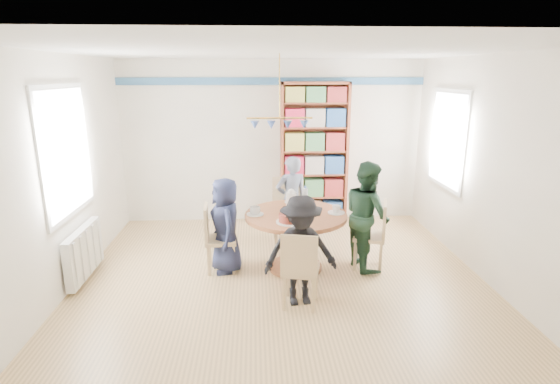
{
  "coord_description": "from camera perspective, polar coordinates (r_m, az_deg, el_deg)",
  "views": [
    {
      "loc": [
        -0.31,
        -4.81,
        2.47
      ],
      "look_at": [
        0.0,
        0.4,
        1.05
      ],
      "focal_mm": 28.0,
      "sensor_mm": 36.0,
      "label": 1
    }
  ],
  "objects": [
    {
      "name": "ground",
      "position": [
        5.42,
        0.26,
        -11.91
      ],
      "size": [
        5.0,
        5.0,
        0.0
      ],
      "primitive_type": "plane",
      "color": "tan"
    },
    {
      "name": "room_shell",
      "position": [
        5.74,
        -2.9,
        6.97
      ],
      "size": [
        5.0,
        5.0,
        5.0
      ],
      "color": "white",
      "rests_on": "ground"
    },
    {
      "name": "radiator",
      "position": [
        5.92,
        -24.19,
        -7.18
      ],
      "size": [
        0.12,
        1.0,
        0.6
      ],
      "color": "silver",
      "rests_on": "ground"
    },
    {
      "name": "dining_table",
      "position": [
        5.61,
        2.06,
        -4.73
      ],
      "size": [
        1.3,
        1.3,
        0.75
      ],
      "color": "brown",
      "rests_on": "ground"
    },
    {
      "name": "chair_left",
      "position": [
        5.65,
        -8.5,
        -5.6
      ],
      "size": [
        0.41,
        0.41,
        0.87
      ],
      "color": "tan",
      "rests_on": "ground"
    },
    {
      "name": "chair_right",
      "position": [
        5.79,
        12.35,
        -5.13
      ],
      "size": [
        0.49,
        0.49,
        0.89
      ],
      "color": "tan",
      "rests_on": "ground"
    },
    {
      "name": "chair_far",
      "position": [
        6.56,
        0.91,
        -1.96
      ],
      "size": [
        0.43,
        0.43,
        0.97
      ],
      "color": "tan",
      "rests_on": "ground"
    },
    {
      "name": "chair_near",
      "position": [
        4.72,
        2.63,
        -9.73
      ],
      "size": [
        0.46,
        0.46,
        0.88
      ],
      "color": "tan",
      "rests_on": "ground"
    },
    {
      "name": "person_left",
      "position": [
        5.58,
        -7.11,
        -4.34
      ],
      "size": [
        0.53,
        0.68,
        1.23
      ],
      "primitive_type": "imported",
      "rotation": [
        0.0,
        0.0,
        -1.31
      ],
      "color": "#191E38",
      "rests_on": "ground"
    },
    {
      "name": "person_right",
      "position": [
        5.73,
        11.28,
        -2.99
      ],
      "size": [
        0.67,
        0.79,
        1.41
      ],
      "primitive_type": "imported",
      "rotation": [
        0.0,
        0.0,
        1.79
      ],
      "color": "#172F1F",
      "rests_on": "ground"
    },
    {
      "name": "person_far",
      "position": [
        6.46,
        1.49,
        -1.05
      ],
      "size": [
        0.55,
        0.44,
        1.32
      ],
      "primitive_type": "imported",
      "rotation": [
        0.0,
        0.0,
        3.42
      ],
      "color": "gray",
      "rests_on": "ground"
    },
    {
      "name": "person_near",
      "position": [
        4.76,
        2.71,
        -7.7
      ],
      "size": [
        0.84,
        0.54,
        1.24
      ],
      "primitive_type": "imported",
      "rotation": [
        0.0,
        0.0,
        0.11
      ],
      "color": "black",
      "rests_on": "ground"
    },
    {
      "name": "bookshelf",
      "position": [
        7.34,
        4.44,
        4.85
      ],
      "size": [
        1.12,
        0.33,
        2.34
      ],
      "color": "brown",
      "rests_on": "ground"
    },
    {
      "name": "tableware",
      "position": [
        5.55,
        1.79,
        -2.07
      ],
      "size": [
        1.25,
        1.25,
        0.33
      ],
      "color": "white",
      "rests_on": "dining_table"
    }
  ]
}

